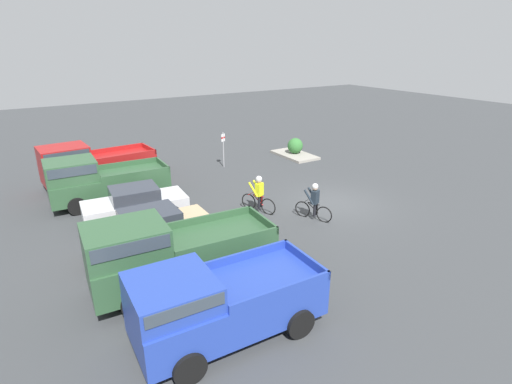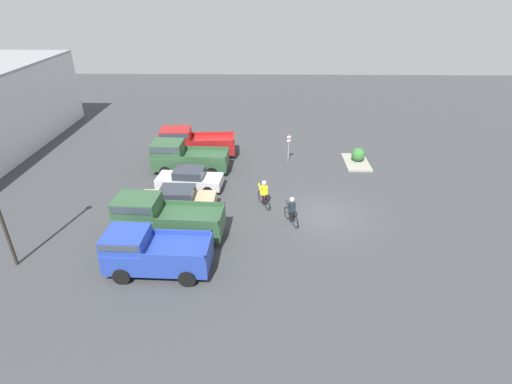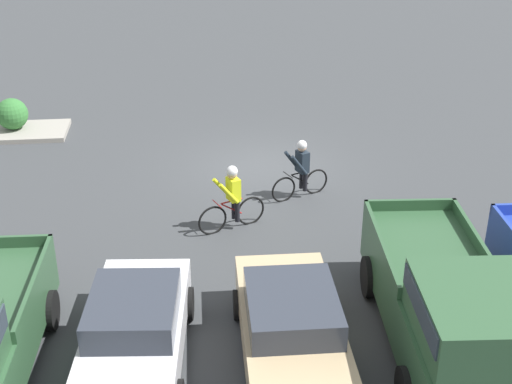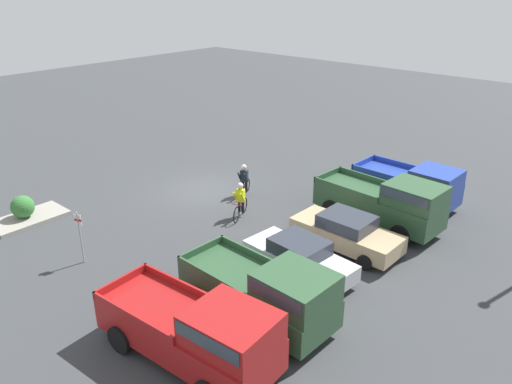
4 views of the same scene
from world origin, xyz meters
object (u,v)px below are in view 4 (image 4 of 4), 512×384
Objects in this scene: pickup_truck_2 at (268,291)px; cyclist_1 at (244,180)px; pickup_truck_0 at (412,184)px; shrub at (23,207)px; pickup_truck_1 at (387,202)px; sedan_1 at (299,257)px; fire_lane_sign at (80,232)px; pickup_truck_3 at (199,331)px; cyclist_0 at (240,200)px; sedan_0 at (346,232)px.

pickup_truck_2 is 3.25× the size of cyclist_1.
pickup_truck_0 reaches higher than shrub.
pickup_truck_1 is at bearing -177.62° from pickup_truck_2.
sedan_1 is at bearing -162.63° from pickup_truck_2.
cyclist_1 is at bearing -122.03° from sedan_1.
pickup_truck_0 is 1.12× the size of sedan_1.
fire_lane_sign is at bearing -28.20° from pickup_truck_0.
pickup_truck_1 is (2.82, 0.18, 0.12)m from pickup_truck_0.
pickup_truck_3 is (11.14, 0.18, -0.03)m from pickup_truck_1.
sedan_0 is at bearing 97.94° from cyclist_0.
sedan_0 is at bearing 137.44° from fire_lane_sign.
shrub is at bearing -69.05° from sedan_1.
sedan_0 reaches higher than sedan_1.
pickup_truck_3 is (5.56, 0.71, 0.45)m from sedan_1.
cyclist_0 is (-4.90, -5.75, -0.27)m from pickup_truck_2.
pickup_truck_1 is 8.39m from pickup_truck_2.
sedan_0 is 2.61× the size of cyclist_0.
pickup_truck_0 reaches higher than cyclist_1.
cyclist_1 is at bearing 147.24° from shrub.
pickup_truck_0 is 0.91× the size of pickup_truck_2.
pickup_truck_2 is at bearing 46.90° from cyclist_1.
cyclist_1 is (-4.02, -6.42, 0.11)m from sedan_1.
cyclist_1 is (1.55, -6.95, -0.37)m from pickup_truck_1.
pickup_truck_3 is (13.95, 0.36, 0.09)m from pickup_truck_0.
pickup_truck_0 is at bearing 140.38° from cyclist_0.
pickup_truck_3 is 12.71m from shrub.
pickup_truck_1 is 12.61m from fire_lane_sign.
sedan_0 is at bearing -176.77° from pickup_truck_3.
pickup_truck_2 is 3.15× the size of cyclist_0.
sedan_0 is at bearing 175.05° from sedan_1.
sedan_1 is 12.80m from shrub.
pickup_truck_0 is at bearing -176.27° from pickup_truck_1.
fire_lane_sign is at bearing -75.60° from pickup_truck_2.
cyclist_0 is 2.48m from cyclist_1.
fire_lane_sign reaches higher than cyclist_1.
cyclist_1 reaches higher than sedan_1.
pickup_truck_1 is 5.62m from sedan_1.
pickup_truck_2 is at bearing 97.81° from shrub.
fire_lane_sign is (1.95, -7.58, 0.16)m from pickup_truck_2.
shrub is at bearing -58.83° from sedan_0.
pickup_truck_2 reaches higher than shrub.
pickup_truck_2 reaches higher than sedan_0.
pickup_truck_2 reaches higher than pickup_truck_0.
pickup_truck_3 reaches higher than fire_lane_sign.
sedan_0 is at bearing -5.98° from pickup_truck_1.
sedan_0 is 8.39m from pickup_truck_3.
pickup_truck_0 is 4.80× the size of shrub.
cyclist_0 is at bearing 133.25° from shrub.
shrub is at bearing -32.76° from cyclist_1.
cyclist_1 is at bearing 178.17° from fire_lane_sign.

